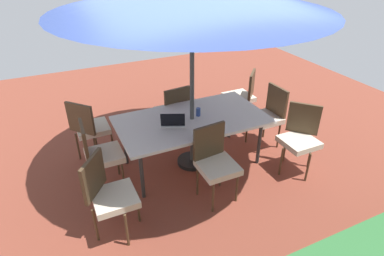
% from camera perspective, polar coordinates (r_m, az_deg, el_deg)
% --- Properties ---
extents(ground_plane, '(10.00, 10.00, 0.02)m').
position_cam_1_polar(ground_plane, '(4.95, 0.00, -6.18)').
color(ground_plane, brown).
extents(dining_table, '(2.08, 1.13, 0.76)m').
position_cam_1_polar(dining_table, '(4.56, 0.00, 1.14)').
color(dining_table, silver).
rests_on(dining_table, ground_plane).
extents(chair_northwest, '(0.59, 0.59, 0.98)m').
position_cam_1_polar(chair_northwest, '(4.78, 18.42, -1.32)').
color(chair_northwest, beige).
rests_on(chair_northwest, ground_plane).
extents(chair_east, '(0.47, 0.46, 0.98)m').
position_cam_1_polar(chair_east, '(4.36, -16.01, -4.11)').
color(chair_east, beige).
rests_on(chair_east, ground_plane).
extents(chair_west, '(0.47, 0.46, 0.98)m').
position_cam_1_polar(chair_west, '(5.25, 13.17, 2.41)').
color(chair_west, beige).
rests_on(chair_west, ground_plane).
extents(chair_southwest, '(0.59, 0.59, 0.98)m').
position_cam_1_polar(chair_southwest, '(5.86, 8.81, 5.86)').
color(chair_southwest, beige).
rests_on(chair_southwest, ground_plane).
extents(chair_south, '(0.47, 0.48, 0.98)m').
position_cam_1_polar(chair_south, '(5.24, -3.30, 3.17)').
color(chair_south, beige).
rests_on(chair_south, ground_plane).
extents(chair_northeast, '(0.58, 0.58, 0.98)m').
position_cam_1_polar(chair_northeast, '(3.69, -14.38, -10.93)').
color(chair_northeast, beige).
rests_on(chair_northeast, ground_plane).
extents(chair_southeast, '(0.59, 0.59, 0.98)m').
position_cam_1_polar(chair_southeast, '(5.00, -17.55, 0.27)').
color(chair_southeast, beige).
rests_on(chair_southeast, ground_plane).
extents(chair_north, '(0.47, 0.48, 0.98)m').
position_cam_1_polar(chair_north, '(4.05, 4.08, -5.70)').
color(chair_north, beige).
rests_on(chair_north, ground_plane).
extents(laptop, '(0.39, 0.35, 0.21)m').
position_cam_1_polar(laptop, '(4.37, -3.35, 1.08)').
color(laptop, '#B7B7BC').
rests_on(laptop, dining_table).
extents(cup, '(0.06, 0.06, 0.12)m').
position_cam_1_polar(cup, '(4.59, 1.10, 2.82)').
color(cup, '#334C99').
rests_on(cup, dining_table).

